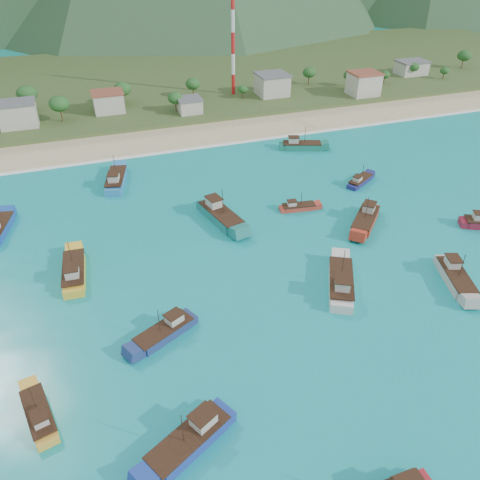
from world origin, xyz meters
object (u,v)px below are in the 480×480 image
object	(u,v)px
boat_7	(298,208)
boat_11	(455,277)
radio_tower	(233,32)
boat_16	(39,416)
boat_17	(360,181)
boat_8	(190,441)
boat_24	(165,332)
boat_2	(341,283)
boat_21	(220,216)
boat_12	(365,220)
boat_27	(116,180)
boat_9	(301,146)
boat_18	(74,272)

from	to	relation	value
boat_7	boat_11	bearing A→B (deg)	33.72
radio_tower	boat_16	bearing A→B (deg)	-119.07
boat_11	boat_17	distance (m)	38.04
boat_11	boat_8	bearing A→B (deg)	35.01
boat_17	boat_24	xyz separation A→B (m)	(-54.26, -34.21, 0.20)
radio_tower	boat_11	size ratio (longest dim) A/B	3.41
boat_16	boat_17	distance (m)	84.02
boat_2	boat_21	xyz separation A→B (m)	(-12.92, 27.77, 0.09)
boat_8	boat_16	size ratio (longest dim) A/B	1.27
boat_11	boat_24	xyz separation A→B (m)	(-50.23, 3.62, -0.11)
boat_16	boat_21	distance (m)	52.02
boat_12	boat_17	world-z (taller)	boat_12
boat_2	boat_17	bearing A→B (deg)	82.22
boat_7	boat_24	bearing A→B (deg)	-43.68
boat_21	boat_2	bearing A→B (deg)	101.64
boat_12	boat_24	xyz separation A→B (m)	(-45.64, -17.91, -0.18)
boat_16	boat_24	world-z (taller)	boat_24
radio_tower	boat_2	distance (m)	108.49
boat_2	boat_27	size ratio (longest dim) A/B	0.99
boat_16	boat_21	size ratio (longest dim) A/B	0.68
boat_2	boat_8	size ratio (longest dim) A/B	1.07
boat_9	boat_7	bearing A→B (deg)	-6.84
boat_8	boat_18	world-z (taller)	boat_8
boat_8	boat_2	bearing A→B (deg)	-85.26
radio_tower	boat_7	bearing A→B (deg)	-98.26
boat_11	boat_12	distance (m)	22.01
boat_9	boat_27	distance (m)	50.92
boat_8	boat_17	world-z (taller)	boat_8
boat_17	boat_24	world-z (taller)	boat_24
boat_7	boat_18	world-z (taller)	boat_18
boat_17	boat_21	size ratio (longest dim) A/B	0.61
boat_11	boat_27	bearing A→B (deg)	-29.38
boat_2	boat_7	distance (m)	26.87
boat_8	boat_27	xyz separation A→B (m)	(-0.20, 71.75, 0.07)
boat_7	boat_8	world-z (taller)	boat_8
boat_7	boat_16	xyz separation A→B (m)	(-52.79, -36.76, 0.14)
boat_11	boat_16	bearing A→B (deg)	23.02
boat_2	boat_12	world-z (taller)	boat_2
radio_tower	boat_17	distance (m)	75.88
boat_11	boat_21	world-z (taller)	boat_21
boat_27	boat_7	bearing A→B (deg)	-21.07
boat_12	boat_16	xyz separation A→B (m)	(-63.47, -26.86, -0.31)
boat_16	boat_18	xyz separation A→B (m)	(5.61, 28.39, 0.29)
boat_8	boat_7	bearing A→B (deg)	-65.33
boat_9	boat_27	world-z (taller)	boat_27
boat_12	boat_16	size ratio (longest dim) A/B	1.16
boat_11	boat_24	distance (m)	50.36
radio_tower	boat_17	size ratio (longest dim) A/B	4.71
boat_9	boat_16	distance (m)	94.92
boat_8	boat_24	distance (m)	18.71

